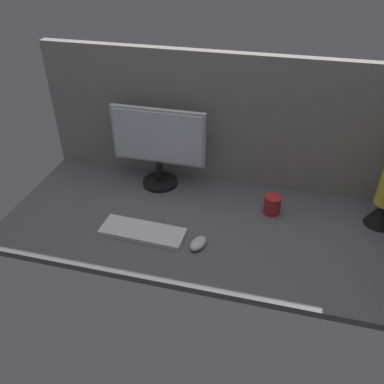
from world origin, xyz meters
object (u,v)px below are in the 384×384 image
at_px(keyboard, 143,232).
at_px(mouse, 198,243).
at_px(mug_red_plastic, 272,205).
at_px(monitor, 158,143).

distance_m(keyboard, mouse, 0.26).
relative_size(keyboard, mug_red_plastic, 4.19).
relative_size(monitor, mug_red_plastic, 5.31).
height_order(monitor, mouse, monitor).
bearing_deg(monitor, mouse, -54.51).
xyz_separation_m(monitor, mug_red_plastic, (0.58, -0.11, -0.19)).
height_order(monitor, keyboard, monitor).
bearing_deg(mouse, keyboard, -167.02).
relative_size(mouse, mug_red_plastic, 1.09).
distance_m(monitor, mug_red_plastic, 0.62).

